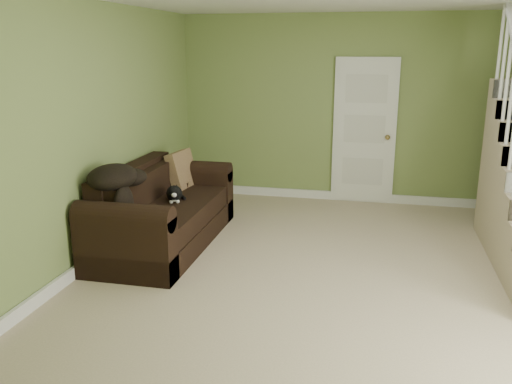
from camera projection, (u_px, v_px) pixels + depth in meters
The scene contains 13 objects.
floor at pixel (339, 275), 5.26m from camera, with size 5.00×5.50×0.01m, color tan.
wall_back at pixel (358, 110), 7.51m from camera, with size 5.00×0.04×2.60m, color olive.
wall_front at pixel (302, 250), 2.33m from camera, with size 5.00×0.04×2.60m, color olive.
wall_left at pixel (95, 134), 5.46m from camera, with size 0.04×5.50×2.60m, color olive.
baseboard_back at pixel (354, 197), 7.80m from camera, with size 5.00×0.04×0.12m, color white.
baseboard_left at pixel (106, 249), 5.77m from camera, with size 0.04×5.50×0.12m, color white.
door at pixel (364, 132), 7.52m from camera, with size 0.86×0.12×2.02m.
sofa at pixel (161, 215), 6.03m from camera, with size 0.96×2.23×0.88m.
side_table at pixel (175, 198), 6.92m from camera, with size 0.50×0.50×0.76m.
cat at pixel (173, 194), 6.04m from camera, with size 0.31×0.47×0.23m.
banana at pixel (167, 215), 5.46m from camera, with size 0.05×0.19×0.05m, color gold.
throw_pillow at pixel (182, 171), 6.69m from camera, with size 0.12×0.48×0.48m, color #46321C.
throw_blanket at pixel (113, 177), 5.31m from camera, with size 0.45×0.60×0.25m, color black.
Camera 1 is at (0.29, -4.93, 2.15)m, focal length 38.00 mm.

